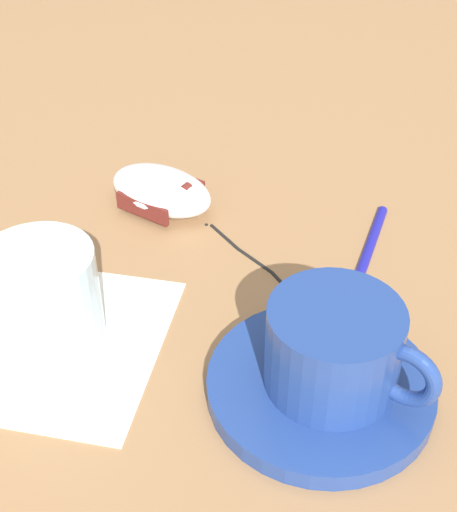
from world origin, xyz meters
name	(u,v)px	position (x,y,z in m)	size (l,w,h in m)	color
ground_plane	(183,291)	(0.00, 0.00, 0.00)	(3.00, 3.00, 0.00)	olive
saucer	(320,386)	(0.12, -0.09, 0.01)	(0.15, 0.15, 0.01)	navy
coffee_cup	(336,348)	(0.12, -0.09, 0.04)	(0.11, 0.09, 0.06)	navy
computer_mouse	(161,190)	(-0.05, 0.11, 0.02)	(0.12, 0.10, 0.04)	silver
mouse_cable	(274,289)	(0.07, 0.01, 0.00)	(0.12, 0.17, 0.00)	black
napkin_under_glass	(50,339)	(-0.08, -0.07, 0.00)	(0.16, 0.16, 0.00)	silver
drinking_glass	(44,302)	(-0.08, -0.08, 0.04)	(0.08, 0.08, 0.08)	silver
pen	(366,255)	(0.14, 0.07, 0.00)	(0.04, 0.16, 0.01)	navy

